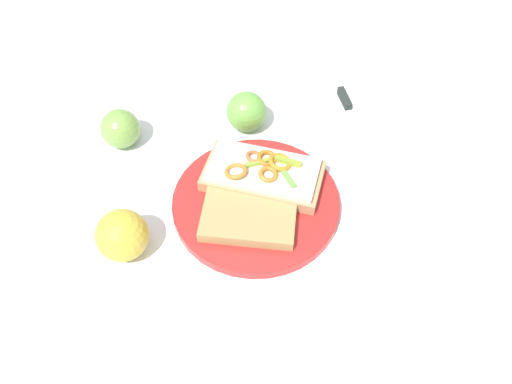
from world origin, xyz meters
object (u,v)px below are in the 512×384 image
sandwich (263,173)px  bread_slice_side (249,218)px  apple_1 (122,235)px  apple_2 (120,129)px  apple_0 (246,112)px  plate (256,203)px  knife (347,104)px

sandwich → bread_slice_side: sandwich is taller
apple_1 → apple_2: apple_1 is taller
apple_1 → sandwich: bearing=-21.1°
apple_0 → apple_2: bearing=138.3°
plate → bread_slice_side: size_ratio=1.88×
sandwich → knife: (0.25, -0.01, -0.02)m
bread_slice_side → sandwich: bearing=81.6°
bread_slice_side → apple_1: 0.19m
plate → apple_2: size_ratio=3.90×
sandwich → apple_2: size_ratio=3.10×
bread_slice_side → apple_1: apple_1 is taller
bread_slice_side → apple_2: apple_2 is taller
bread_slice_side → apple_0: (0.17, 0.14, 0.01)m
sandwich → apple_0: (0.09, 0.11, 0.00)m
apple_1 → apple_2: 0.23m
plate → sandwich: bearing=22.6°
plate → apple_2: apple_2 is taller
knife → bread_slice_side: bearing=-45.8°
apple_0 → knife: bearing=-36.2°
plate → apple_1: 0.21m
sandwich → bread_slice_side: 0.09m
sandwich → bread_slice_side: (-0.08, -0.03, -0.01)m
apple_0 → apple_2: 0.22m
apple_0 → knife: apple_0 is taller
sandwich → knife: size_ratio=2.17×
apple_2 → sandwich: bearing=-74.2°
apple_2 → apple_0: bearing=-41.7°
plate → sandwich: sandwich is taller
plate → knife: bearing=1.7°
apple_1 → apple_2: size_ratio=1.14×
bread_slice_side → plate: bearing=81.5°
bread_slice_side → apple_0: apple_0 is taller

